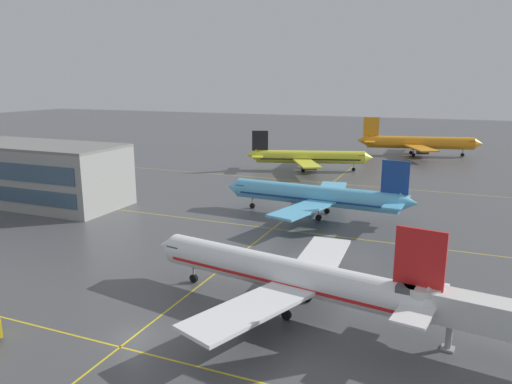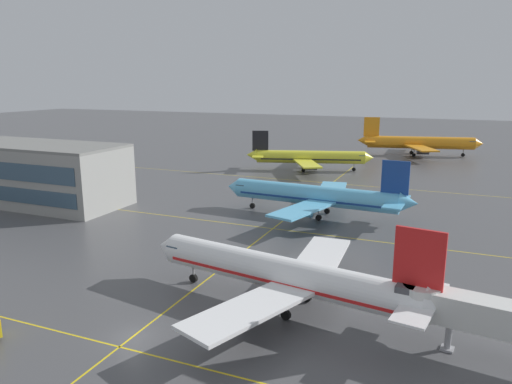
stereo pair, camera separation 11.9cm
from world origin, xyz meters
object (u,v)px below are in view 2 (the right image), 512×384
jet_bridge (495,317)px  airliner_far_left_stand (418,143)px  airliner_second_row (316,196)px  airliner_third_row (308,157)px  airliner_front_gate (286,275)px

jet_bridge → airliner_far_left_stand: bearing=97.5°
airliner_second_row → airliner_third_row: 45.55m
airliner_third_row → jet_bridge: bearing=-63.5°
airliner_third_row → airliner_far_left_stand: size_ratio=0.86×
airliner_second_row → jet_bridge: (26.39, -38.45, 0.33)m
airliner_far_left_stand → jet_bridge: bearing=-82.5°
airliner_third_row → airliner_far_left_stand: (24.88, 39.48, 0.55)m
airliner_third_row → airliner_front_gate: bearing=-74.9°
airliner_front_gate → airliner_third_row: 81.75m
airliner_front_gate → jet_bridge: bearing=-8.0°
airliner_front_gate → airliner_far_left_stand: 118.48m
airliner_front_gate → airliner_second_row: 36.37m
airliner_second_row → airliner_third_row: bearing=108.4°
airliner_front_gate → jet_bridge: 19.72m
airliner_second_row → airliner_front_gate: bearing=-79.1°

